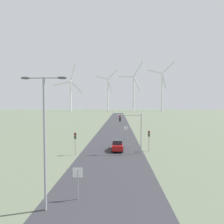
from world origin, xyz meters
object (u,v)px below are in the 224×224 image
traffic_light_post_near_left (75,139)px  traffic_light_mast_overhead (133,125)px  traffic_light_post_near_right (149,136)px  stop_sign_far (126,130)px  car_approaching (117,145)px  stop_sign_near (78,177)px  wind_turbine_left (108,91)px  streetlamp (44,127)px  wind_turbine_center (134,89)px  wind_turbine_far_left (71,92)px  wind_turbine_right (162,88)px

traffic_light_post_near_left → traffic_light_mast_overhead: traffic_light_mast_overhead is taller
traffic_light_post_near_right → stop_sign_far: bearing=109.5°
car_approaching → traffic_light_mast_overhead: bearing=-38.8°
stop_sign_near → traffic_light_mast_overhead: bearing=68.2°
traffic_light_mast_overhead → car_approaching: traffic_light_mast_overhead is taller
traffic_light_mast_overhead → car_approaching: (-2.41, 1.94, -3.52)m
wind_turbine_left → car_approaching: bearing=-85.9°
traffic_light_post_near_right → streetlamp: bearing=-121.5°
traffic_light_post_near_right → car_approaching: bearing=176.1°
wind_turbine_center → streetlamp: bearing=-96.2°
streetlamp → traffic_light_post_near_left: size_ratio=2.84×
wind_turbine_far_left → wind_turbine_right: wind_turbine_far_left is taller
stop_sign_far → wind_turbine_right: bearing=74.1°
stop_sign_near → wind_turbine_right: (56.04, 205.54, 27.01)m
stop_sign_far → wind_turbine_far_left: (-65.54, 189.14, 23.25)m
stop_sign_far → car_approaching: bearing=-100.2°
streetlamp → traffic_light_mast_overhead: (7.40, 15.06, -1.63)m
traffic_light_post_near_left → wind_turbine_right: size_ratio=0.06×
traffic_light_post_near_left → wind_turbine_center: 208.36m
wind_turbine_right → traffic_light_mast_overhead: bearing=-104.8°
stop_sign_far → wind_turbine_left: (-17.93, 217.92, 26.21)m
streetlamp → wind_turbine_center: (23.89, 219.20, 22.45)m
stop_sign_near → stop_sign_far: bearing=79.3°
streetlamp → traffic_light_post_near_right: bearing=58.5°
traffic_light_post_near_right → traffic_light_mast_overhead: size_ratio=0.53×
streetlamp → car_approaching: size_ratio=2.32×
stop_sign_near → traffic_light_post_near_left: bearing=105.2°
car_approaching → traffic_light_post_near_left: bearing=-155.1°
stop_sign_near → wind_turbine_center: 220.40m
streetlamp → stop_sign_far: (6.70, 26.49, -3.98)m
car_approaching → wind_turbine_left: 229.62m
traffic_light_mast_overhead → wind_turbine_center: bearing=85.4°
wind_turbine_left → wind_turbine_center: wind_turbine_center is taller
traffic_light_mast_overhead → wind_turbine_far_left: (-66.24, 200.57, 20.89)m
traffic_light_mast_overhead → wind_turbine_far_left: size_ratio=0.10×
car_approaching → wind_turbine_left: size_ratio=0.07×
stop_sign_far → traffic_light_mast_overhead: (0.70, -11.43, 2.36)m
traffic_light_post_near_left → wind_turbine_left: (-9.81, 230.38, 25.80)m
car_approaching → wind_turbine_far_left: (-63.83, 198.63, 24.41)m
traffic_light_post_near_right → car_approaching: (-5.20, 0.36, -1.54)m
traffic_light_post_near_left → wind_turbine_far_left: (-57.43, 201.60, 22.84)m
stop_sign_far → traffic_light_post_near_right: (3.49, -9.85, 0.38)m
traffic_light_mast_overhead → wind_turbine_center: (16.49, 204.14, 24.08)m
traffic_light_post_near_right → traffic_light_mast_overhead: bearing=-150.5°
wind_turbine_far_left → wind_turbine_left: bearing=31.1°
streetlamp → car_approaching: bearing=73.6°
stop_sign_far → traffic_light_mast_overhead: 11.69m
traffic_light_post_near_left → wind_turbine_right: 203.69m
stop_sign_far → wind_turbine_center: wind_turbine_center is taller
stop_sign_near → traffic_light_mast_overhead: traffic_light_mast_overhead is taller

